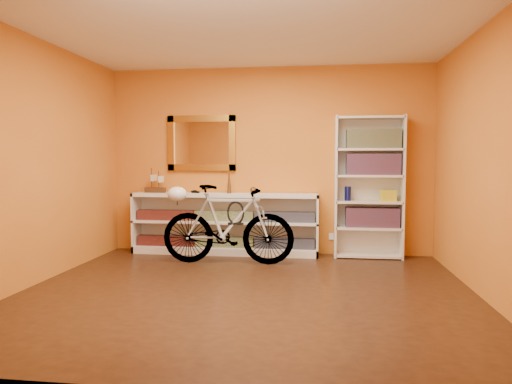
# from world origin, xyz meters

# --- Properties ---
(floor) EXTENTS (4.50, 4.00, 0.01)m
(floor) POSITION_xyz_m (0.00, 0.00, -0.01)
(floor) COLOR black
(floor) RESTS_ON ground
(ceiling) EXTENTS (4.50, 4.00, 0.01)m
(ceiling) POSITION_xyz_m (0.00, 0.00, 2.60)
(ceiling) COLOR silver
(ceiling) RESTS_ON ground
(back_wall) EXTENTS (4.50, 0.01, 2.60)m
(back_wall) POSITION_xyz_m (0.00, 2.00, 1.30)
(back_wall) COLOR #C1691D
(back_wall) RESTS_ON ground
(left_wall) EXTENTS (0.01, 4.00, 2.60)m
(left_wall) POSITION_xyz_m (-2.25, 0.00, 1.30)
(left_wall) COLOR #C1691D
(left_wall) RESTS_ON ground
(right_wall) EXTENTS (0.01, 4.00, 2.60)m
(right_wall) POSITION_xyz_m (2.25, 0.00, 1.30)
(right_wall) COLOR #C1691D
(right_wall) RESTS_ON ground
(gilt_mirror) EXTENTS (0.98, 0.06, 0.78)m
(gilt_mirror) POSITION_xyz_m (-0.95, 1.97, 1.55)
(gilt_mirror) COLOR #92631A
(gilt_mirror) RESTS_ON back_wall
(wall_socket) EXTENTS (0.09, 0.02, 0.09)m
(wall_socket) POSITION_xyz_m (0.90, 1.99, 0.25)
(wall_socket) COLOR silver
(wall_socket) RESTS_ON back_wall
(console_unit) EXTENTS (2.60, 0.35, 0.85)m
(console_unit) POSITION_xyz_m (-0.59, 1.81, 0.42)
(console_unit) COLOR silver
(console_unit) RESTS_ON floor
(cd_row_lower) EXTENTS (2.50, 0.13, 0.14)m
(cd_row_lower) POSITION_xyz_m (-0.59, 1.79, 0.17)
(cd_row_lower) COLOR black
(cd_row_lower) RESTS_ON console_unit
(cd_row_upper) EXTENTS (2.50, 0.13, 0.14)m
(cd_row_upper) POSITION_xyz_m (-0.59, 1.79, 0.54)
(cd_row_upper) COLOR navy
(cd_row_upper) RESTS_ON console_unit
(model_ship) EXTENTS (0.30, 0.14, 0.35)m
(model_ship) POSITION_xyz_m (-1.59, 1.81, 1.02)
(model_ship) COLOR #381F0F
(model_ship) RESTS_ON console_unit
(toy_car) EXTENTS (0.00, 0.00, 0.00)m
(toy_car) POSITION_xyz_m (-1.01, 1.81, 0.85)
(toy_car) COLOR black
(toy_car) RESTS_ON console_unit
(bronze_ornament) EXTENTS (0.06, 0.06, 0.37)m
(bronze_ornament) POSITION_xyz_m (-0.52, 1.81, 1.03)
(bronze_ornament) COLOR brown
(bronze_ornament) RESTS_ON console_unit
(decorative_orb) EXTENTS (0.09, 0.09, 0.09)m
(decorative_orb) POSITION_xyz_m (-0.19, 1.81, 0.90)
(decorative_orb) COLOR brown
(decorative_orb) RESTS_ON console_unit
(bookcase) EXTENTS (0.90, 0.30, 1.90)m
(bookcase) POSITION_xyz_m (1.37, 1.84, 0.95)
(bookcase) COLOR silver
(bookcase) RESTS_ON floor
(book_row_a) EXTENTS (0.70, 0.22, 0.26)m
(book_row_a) POSITION_xyz_m (1.42, 1.84, 0.55)
(book_row_a) COLOR maroon
(book_row_a) RESTS_ON bookcase
(book_row_b) EXTENTS (0.70, 0.22, 0.28)m
(book_row_b) POSITION_xyz_m (1.42, 1.84, 1.25)
(book_row_b) COLOR maroon
(book_row_b) RESTS_ON bookcase
(book_row_c) EXTENTS (0.70, 0.22, 0.25)m
(book_row_c) POSITION_xyz_m (1.42, 1.84, 1.59)
(book_row_c) COLOR #1A565E
(book_row_c) RESTS_ON bookcase
(travel_mug) EXTENTS (0.08, 0.08, 0.19)m
(travel_mug) POSITION_xyz_m (1.09, 1.82, 0.86)
(travel_mug) COLOR navy
(travel_mug) RESTS_ON bookcase
(red_tin) EXTENTS (0.18, 0.18, 0.18)m
(red_tin) POSITION_xyz_m (1.17, 1.87, 1.56)
(red_tin) COLOR maroon
(red_tin) RESTS_ON bookcase
(yellow_bag) EXTENTS (0.21, 0.15, 0.15)m
(yellow_bag) POSITION_xyz_m (1.62, 1.80, 0.84)
(yellow_bag) COLOR gold
(yellow_bag) RESTS_ON bookcase
(bicycle) EXTENTS (0.48, 1.71, 1.00)m
(bicycle) POSITION_xyz_m (-0.43, 1.21, 0.50)
(bicycle) COLOR silver
(bicycle) RESTS_ON floor
(helmet) EXTENTS (0.25, 0.24, 0.19)m
(helmet) POSITION_xyz_m (-1.08, 1.19, 0.88)
(helmet) COLOR white
(helmet) RESTS_ON bicycle
(u_lock) EXTENTS (0.22, 0.02, 0.22)m
(u_lock) POSITION_xyz_m (-0.33, 1.21, 0.65)
(u_lock) COLOR black
(u_lock) RESTS_ON bicycle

